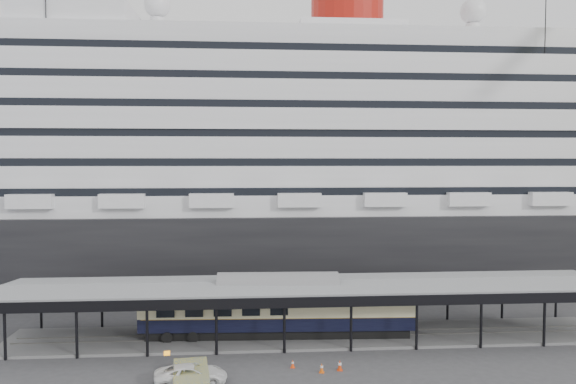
# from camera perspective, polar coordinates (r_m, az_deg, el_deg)

# --- Properties ---
(ground) EXTENTS (200.00, 200.00, 0.00)m
(ground) POSITION_cam_1_polar(r_m,az_deg,el_deg) (49.41, 3.19, -16.26)
(ground) COLOR #39393C
(ground) RESTS_ON ground
(cruise_ship) EXTENTS (130.00, 30.00, 43.90)m
(cruise_ship) POSITION_cam_1_polar(r_m,az_deg,el_deg) (78.51, 0.20, 4.50)
(cruise_ship) COLOR black
(cruise_ship) RESTS_ON ground
(platform_canopy) EXTENTS (56.00, 9.18, 5.30)m
(platform_canopy) POSITION_cam_1_polar(r_m,az_deg,el_deg) (53.46, 2.48, -12.11)
(platform_canopy) COLOR slate
(platform_canopy) RESTS_ON ground
(port_truck) EXTENTS (5.56, 3.06, 1.48)m
(port_truck) POSITION_cam_1_polar(r_m,az_deg,el_deg) (43.84, -9.83, -17.83)
(port_truck) COLOR white
(port_truck) RESTS_ON ground
(pullman_carriage) EXTENTS (25.31, 4.25, 24.75)m
(pullman_carriage) POSITION_cam_1_polar(r_m,az_deg,el_deg) (53.03, -1.02, -11.55)
(pullman_carriage) COLOR black
(pullman_carriage) RESTS_ON ground
(traffic_cone_left) EXTENTS (0.47, 0.47, 0.76)m
(traffic_cone_left) POSITION_cam_1_polar(r_m,az_deg,el_deg) (45.68, 3.45, -17.40)
(traffic_cone_left) COLOR #E1560C
(traffic_cone_left) RESTS_ON ground
(traffic_cone_mid) EXTENTS (0.41, 0.41, 0.66)m
(traffic_cone_mid) POSITION_cam_1_polar(r_m,az_deg,el_deg) (46.61, 0.48, -17.04)
(traffic_cone_mid) COLOR #F9430D
(traffic_cone_mid) RESTS_ON ground
(traffic_cone_right) EXTENTS (0.48, 0.48, 0.84)m
(traffic_cone_right) POSITION_cam_1_polar(r_m,az_deg,el_deg) (46.22, 5.29, -17.11)
(traffic_cone_right) COLOR red
(traffic_cone_right) RESTS_ON ground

